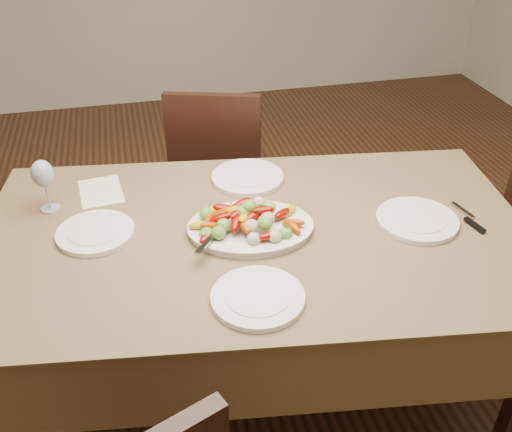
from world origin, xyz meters
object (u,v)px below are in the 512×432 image
at_px(wine_glass, 45,184).
at_px(serving_platter, 250,229).
at_px(chair_far, 220,171).
at_px(plate_left, 95,233).
at_px(plate_right, 417,220).
at_px(plate_near, 258,298).
at_px(dining_table, 256,315).
at_px(plate_far, 248,178).

bearing_deg(wine_glass, serving_platter, -24.42).
relative_size(chair_far, serving_platter, 2.35).
distance_m(plate_left, plate_right, 1.08).
distance_m(plate_right, plate_near, 0.67).
relative_size(dining_table, plate_far, 6.67).
bearing_deg(dining_table, plate_far, 81.97).
xyz_separation_m(plate_near, wine_glass, (-0.60, 0.63, 0.09)).
bearing_deg(wine_glass, plate_far, 3.56).
relative_size(dining_table, plate_left, 7.22).
bearing_deg(serving_platter, plate_left, 168.76).
xyz_separation_m(serving_platter, plate_right, (0.56, -0.08, -0.00)).
bearing_deg(plate_far, serving_platter, -101.08).
height_order(dining_table, wine_glass, wine_glass).
bearing_deg(dining_table, chair_far, 87.50).
xyz_separation_m(chair_far, wine_glass, (-0.72, -0.64, 0.39)).
bearing_deg(plate_left, plate_right, -9.35).
xyz_separation_m(dining_table, plate_left, (-0.52, 0.10, 0.39)).
bearing_deg(chair_far, wine_glass, 59.18).
bearing_deg(chair_far, serving_platter, 103.67).
bearing_deg(plate_right, dining_table, 172.31).
bearing_deg(plate_left, plate_far, 23.17).
bearing_deg(plate_far, wine_glass, -176.44).
xyz_separation_m(serving_platter, plate_left, (-0.50, 0.10, -0.00)).
bearing_deg(plate_near, wine_glass, 133.63).
bearing_deg(plate_near, plate_left, 135.92).
relative_size(dining_table, plate_right, 6.66).
bearing_deg(wine_glass, plate_right, -17.02).
xyz_separation_m(chair_far, plate_left, (-0.56, -0.84, 0.29)).
distance_m(serving_platter, plate_near, 0.34).
distance_m(plate_left, plate_far, 0.62).
xyz_separation_m(chair_far, serving_platter, (-0.06, -0.94, 0.30)).
distance_m(chair_far, plate_far, 0.66).
relative_size(plate_far, plate_near, 1.03).
xyz_separation_m(dining_table, chair_far, (0.04, 0.94, 0.10)).
bearing_deg(dining_table, plate_near, -102.51).
bearing_deg(plate_left, dining_table, -11.07).
relative_size(serving_platter, plate_near, 1.51).
height_order(chair_far, plate_far, chair_far).
relative_size(plate_right, plate_near, 1.03).
distance_m(chair_far, plate_right, 1.17).
distance_m(dining_table, chair_far, 0.95).
bearing_deg(plate_far, chair_far, 90.72).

